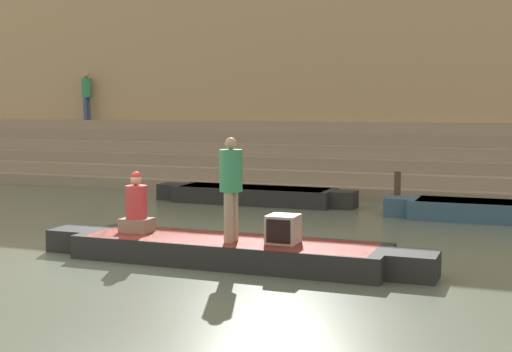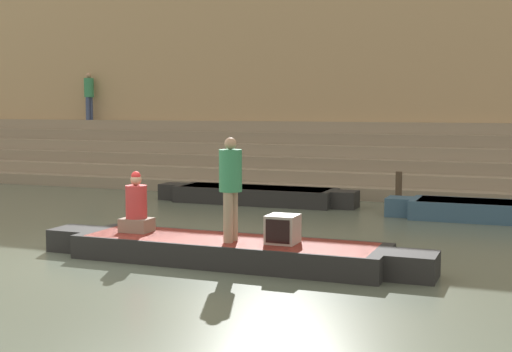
# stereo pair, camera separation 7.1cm
# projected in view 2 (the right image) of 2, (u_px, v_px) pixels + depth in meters

# --- Properties ---
(ground_plane) EXTENTS (120.00, 120.00, 0.00)m
(ground_plane) POSITION_uv_depth(u_px,v_px,m) (112.00, 258.00, 11.72)
(ground_plane) COLOR #566051
(ghat_steps) EXTENTS (36.00, 3.39, 2.00)m
(ghat_steps) POSITION_uv_depth(u_px,v_px,m) (305.00, 165.00, 21.47)
(ghat_steps) COLOR gray
(ghat_steps) RESTS_ON ground
(back_wall) EXTENTS (34.20, 1.28, 8.18)m
(back_wall) POSITION_uv_depth(u_px,v_px,m) (323.00, 57.00, 22.84)
(back_wall) COLOR tan
(back_wall) RESTS_ON ground
(rowboat_main) EXTENTS (6.51, 1.40, 0.38)m
(rowboat_main) POSITION_uv_depth(u_px,v_px,m) (228.00, 250.00, 11.32)
(rowboat_main) COLOR black
(rowboat_main) RESTS_ON ground
(person_standing) EXTENTS (0.36, 0.36, 1.62)m
(person_standing) POSITION_uv_depth(u_px,v_px,m) (231.00, 182.00, 11.03)
(person_standing) COLOR gray
(person_standing) RESTS_ON rowboat_main
(person_rowing) EXTENTS (0.50, 0.39, 1.02)m
(person_rowing) POSITION_uv_depth(u_px,v_px,m) (136.00, 208.00, 11.94)
(person_rowing) COLOR #756656
(person_rowing) RESTS_ON rowboat_main
(tv_set) EXTENTS (0.46, 0.47, 0.44)m
(tv_set) POSITION_uv_depth(u_px,v_px,m) (283.00, 229.00, 10.95)
(tv_set) COLOR #9E998E
(tv_set) RESTS_ON rowboat_main
(moored_boat_shore) EXTENTS (5.16, 1.20, 0.42)m
(moored_boat_shore) POSITION_uv_depth(u_px,v_px,m) (506.00, 211.00, 15.38)
(moored_boat_shore) COLOR #33516B
(moored_boat_shore) RESTS_ON ground
(moored_boat_distant) EXTENTS (5.32, 1.20, 0.42)m
(moored_boat_distant) POSITION_uv_depth(u_px,v_px,m) (255.00, 195.00, 18.27)
(moored_boat_distant) COLOR black
(moored_boat_distant) RESTS_ON ground
(mooring_post) EXTENTS (0.16, 0.16, 0.94)m
(mooring_post) POSITION_uv_depth(u_px,v_px,m) (399.00, 191.00, 16.90)
(mooring_post) COLOR #473828
(mooring_post) RESTS_ON ground
(person_on_steps) EXTENTS (0.34, 0.34, 1.66)m
(person_on_steps) POSITION_uv_depth(u_px,v_px,m) (89.00, 93.00, 25.14)
(person_on_steps) COLOR #3D4C75
(person_on_steps) RESTS_ON ghat_steps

